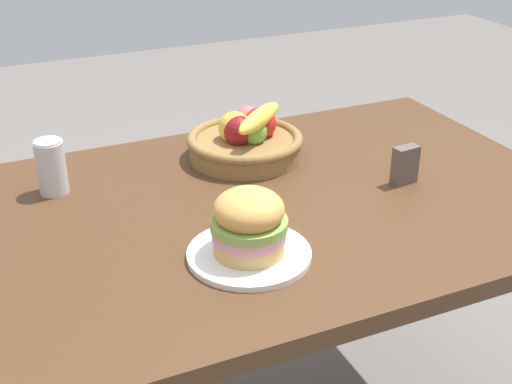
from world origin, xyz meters
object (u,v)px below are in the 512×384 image
at_px(sandwich, 249,222).
at_px(napkin_holder, 405,165).
at_px(fruit_basket, 246,139).
at_px(plate, 249,254).
at_px(soda_can, 51,167).

bearing_deg(sandwich, napkin_holder, 17.88).
distance_m(sandwich, fruit_basket, 0.47).
relative_size(plate, soda_can, 1.90).
height_order(plate, fruit_basket, fruit_basket).
bearing_deg(napkin_holder, plate, -168.58).
xyz_separation_m(sandwich, soda_can, (-0.29, 0.43, -0.01)).
bearing_deg(fruit_basket, sandwich, -112.78).
distance_m(soda_can, napkin_holder, 0.80).
distance_m(plate, soda_can, 0.52).
bearing_deg(plate, napkin_holder, 17.88).
distance_m(sandwich, napkin_holder, 0.48).
height_order(plate, sandwich, sandwich).
bearing_deg(napkin_holder, soda_can, 152.84).
height_order(sandwich, napkin_holder, sandwich).
relative_size(soda_can, fruit_basket, 0.43).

